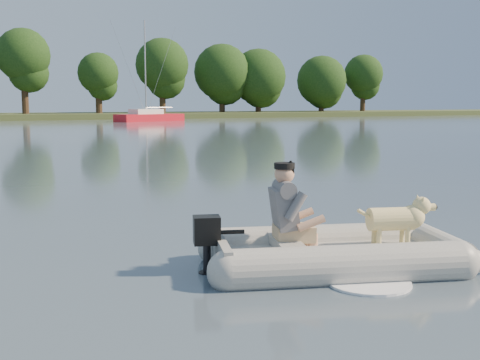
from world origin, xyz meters
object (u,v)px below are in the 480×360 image
dinghy (343,220)px  sailboat (149,117)px  man (286,205)px  dog (391,223)px

dinghy → sailboat: bearing=91.9°
dinghy → man: bearing=175.8°
dog → dinghy: bearing=-175.4°
dinghy → dog: size_ratio=5.23×
dinghy → dog: (0.57, -0.12, -0.06)m
dinghy → sailboat: 51.23m
dinghy → dog: 0.58m
man → dog: (1.15, -0.34, -0.23)m
man → dog: size_ratio=1.16×
sailboat → man: bearing=-126.4°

